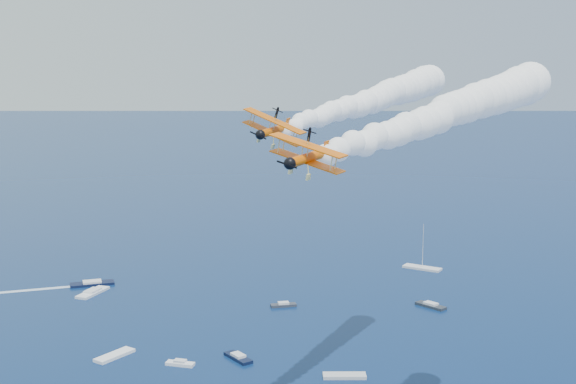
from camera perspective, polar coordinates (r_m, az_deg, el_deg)
biplane_lead at (r=108.21m, az=-1.04°, el=4.53°), size 12.57×13.63×9.09m
biplane_trail at (r=73.89m, az=1.52°, el=2.54°), size 10.07×11.20×6.96m
smoke_trail_lead at (r=138.61m, az=6.10°, el=6.72°), size 71.51×63.76×11.93m
smoke_trail_trail at (r=103.84m, az=11.99°, el=5.88°), size 71.23×56.42×11.93m
spectator_boats at (r=181.94m, az=-15.29°, el=-11.73°), size 228.15×171.92×0.70m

